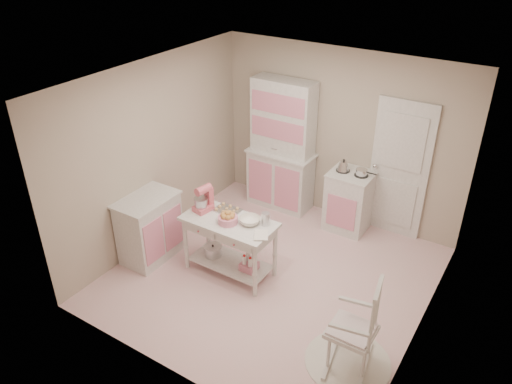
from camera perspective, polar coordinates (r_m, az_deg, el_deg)
room_shell at (r=5.78m, az=2.12°, el=3.31°), size 3.84×3.84×2.62m
door at (r=7.30m, az=16.06°, el=2.45°), size 0.82×0.05×2.04m
hutch at (r=7.72m, az=2.91°, el=5.31°), size 1.06×0.50×2.08m
stove at (r=7.50m, az=10.59°, el=-0.97°), size 0.62×0.57×0.92m
base_cabinet at (r=6.90m, az=-12.07°, el=-4.04°), size 0.54×0.84×0.92m
lace_rug at (r=5.69m, az=10.43°, el=-18.52°), size 0.92×0.92×0.01m
rocking_chair at (r=5.31m, az=10.97°, el=-14.57°), size 0.60×0.79×1.10m
work_table at (r=6.51m, az=-3.02°, el=-6.23°), size 1.20×0.60×0.80m
stand_mixer at (r=6.43m, az=-6.11°, el=-0.81°), size 0.25×0.31×0.34m
cookie_tray at (r=6.48m, az=-3.28°, el=-2.09°), size 0.34×0.24×0.02m
bread_basket at (r=6.22m, az=-3.24°, el=-3.18°), size 0.25×0.25×0.09m
mixing_bowl at (r=6.19m, az=-0.72°, el=-3.31°), size 0.26×0.26×0.08m
metal_pitcher at (r=6.15m, az=1.09°, el=-3.11°), size 0.10×0.10×0.17m
recipe_book at (r=5.98m, az=-0.24°, el=-4.95°), size 0.26×0.28×0.02m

